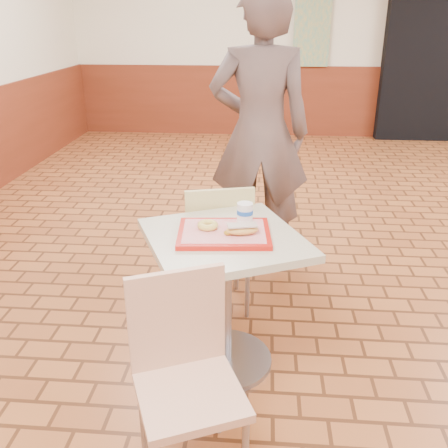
# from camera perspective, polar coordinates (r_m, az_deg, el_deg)

# --- Properties ---
(corridor_doorway) EXTENTS (1.60, 0.22, 2.20)m
(corridor_doorway) POSITION_cam_1_polar(r_m,az_deg,el_deg) (7.83, 23.67, 16.75)
(corridor_doorway) COLOR black
(corridor_doorway) RESTS_ON ground
(promo_poster) EXTENTS (0.50, 0.03, 1.20)m
(promo_poster) POSITION_cam_1_polar(r_m,az_deg,el_deg) (7.51, 10.09, 21.87)
(promo_poster) COLOR gray
(promo_poster) RESTS_ON wainscot_band
(main_table) EXTENTS (0.69, 0.69, 0.73)m
(main_table) POSITION_cam_1_polar(r_m,az_deg,el_deg) (2.46, 0.00, -6.41)
(main_table) COLOR #B6B392
(main_table) RESTS_ON ground
(chair_main_front) EXTENTS (0.50, 0.50, 0.82)m
(chair_main_front) POSITION_cam_1_polar(r_m,az_deg,el_deg) (1.98, -4.50, -16.07)
(chair_main_front) COLOR tan
(chair_main_front) RESTS_ON ground
(chair_main_back) EXTENTS (0.47, 0.47, 0.83)m
(chair_main_back) POSITION_cam_1_polar(r_m,az_deg,el_deg) (2.92, -0.76, -2.18)
(chair_main_back) COLOR #D6CA80
(chair_main_back) RESTS_ON ground
(customer) EXTENTS (0.71, 0.49, 1.89)m
(customer) POSITION_cam_1_polar(r_m,az_deg,el_deg) (3.46, 4.11, 10.31)
(customer) COLOR brown
(customer) RESTS_ON ground
(serving_tray) EXTENTS (0.43, 0.34, 0.03)m
(serving_tray) POSITION_cam_1_polar(r_m,az_deg,el_deg) (2.35, 0.00, -1.05)
(serving_tray) COLOR #B5160D
(serving_tray) RESTS_ON main_table
(ring_donut) EXTENTS (0.11, 0.11, 0.03)m
(ring_donut) POSITION_cam_1_polar(r_m,az_deg,el_deg) (2.37, -1.88, -0.14)
(ring_donut) COLOR gold
(ring_donut) RESTS_ON serving_tray
(long_john_donut) EXTENTS (0.17, 0.11, 0.05)m
(long_john_donut) POSITION_cam_1_polar(r_m,az_deg,el_deg) (2.30, 2.00, -0.65)
(long_john_donut) COLOR gold
(long_john_donut) RESTS_ON serving_tray
(paper_cup) EXTENTS (0.08, 0.08, 0.10)m
(paper_cup) POSITION_cam_1_polar(r_m,az_deg,el_deg) (2.42, 2.41, 1.32)
(paper_cup) COLOR white
(paper_cup) RESTS_ON serving_tray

